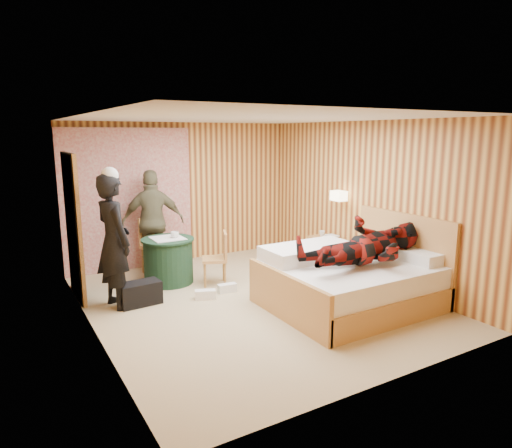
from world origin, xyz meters
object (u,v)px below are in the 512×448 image
nightstand (326,253)px  chair_far (154,241)px  bed (352,280)px  man_on_bed (368,234)px  round_table (168,260)px  man_at_table (153,222)px  chair_near (219,254)px  wall_lamp (339,196)px  duffel_bag (140,293)px  woman_standing (114,241)px

nightstand → chair_far: (-2.61, 1.32, 0.25)m
bed → man_on_bed: 0.72m
round_table → man_at_table: bearing=90.0°
nightstand → man_at_table: (-2.59, 1.36, 0.57)m
man_at_table → man_on_bed: size_ratio=0.97×
round_table → chair_far: size_ratio=0.87×
chair_near → man_at_table: 1.37m
bed → chair_far: size_ratio=2.36×
chair_near → man_at_table: man_at_table is taller
round_table → man_on_bed: size_ratio=0.46×
wall_lamp → bed: wall_lamp is taller
wall_lamp → bed: 1.78m
chair_far → duffel_bag: (-0.65, -1.35, -0.38)m
wall_lamp → man_on_bed: bearing=-117.4°
round_table → chair_near: size_ratio=0.98×
bed → chair_near: bearing=124.8°
chair_near → woman_standing: (-1.60, -0.13, 0.42)m
nightstand → man_on_bed: man_on_bed is taller
chair_near → man_at_table: bearing=-127.5°
chair_near → man_at_table: (-0.65, 1.15, 0.38)m
nightstand → chair_far: chair_far is taller
wall_lamp → chair_far: wall_lamp is taller
wall_lamp → duffel_bag: wall_lamp is taller
duffel_bag → woman_standing: 0.80m
duffel_bag → man_at_table: bearing=59.8°
man_on_bed → chair_near: bearing=122.2°
round_table → woman_standing: bearing=-147.9°
duffel_bag → man_on_bed: 3.16m
bed → nightstand: (0.76, 1.48, -0.05)m
chair_near → wall_lamp: bearing=100.5°
chair_far → chair_near: (0.67, -1.11, -0.06)m
wall_lamp → man_at_table: bearing=149.1°
round_table → man_at_table: man_at_table is taller
bed → woman_standing: 3.24m
wall_lamp → round_table: size_ratio=0.32×
chair_far → man_on_bed: (1.88, -3.04, 0.48)m
nightstand → man_at_table: size_ratio=0.34×
wall_lamp → chair_far: size_ratio=0.28×
bed → duffel_bag: bearing=149.7°
bed → man_at_table: size_ratio=1.27×
chair_near → duffel_bag: size_ratio=1.49×
wall_lamp → duffel_bag: (-3.31, 0.20, -1.14)m
duffel_bag → woman_standing: bearing=154.6°
woman_standing → man_at_table: size_ratio=1.04×
round_table → chair_near: chair_near is taller
round_table → man_on_bed: (1.86, -2.39, 0.66)m
wall_lamp → duffel_bag: bearing=176.6°
bed → man_at_table: (-1.83, 2.84, 0.52)m
man_at_table → nightstand: bearing=167.1°
round_table → duffel_bag: 0.99m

